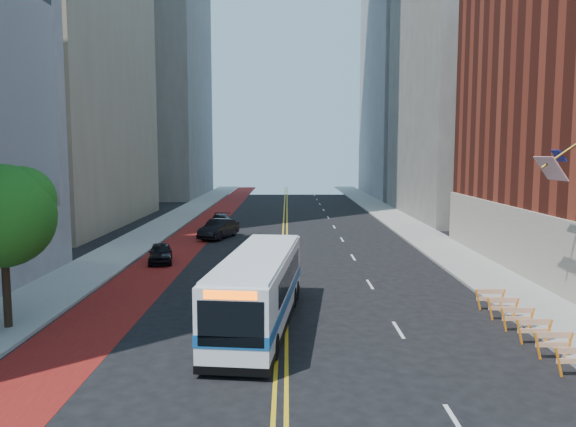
% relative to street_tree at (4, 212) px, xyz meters
% --- Properties ---
extents(ground, '(160.00, 160.00, 0.00)m').
position_rel_street_tree_xyz_m(ground, '(11.24, -6.04, -4.91)').
color(ground, black).
rests_on(ground, ground).
extents(sidewalk_left, '(4.00, 140.00, 0.15)m').
position_rel_street_tree_xyz_m(sidewalk_left, '(-0.76, 23.96, -4.84)').
color(sidewalk_left, gray).
rests_on(sidewalk_left, ground).
extents(sidewalk_right, '(4.00, 140.00, 0.15)m').
position_rel_street_tree_xyz_m(sidewalk_right, '(23.24, 23.96, -4.84)').
color(sidewalk_right, gray).
rests_on(sidewalk_right, ground).
extents(bus_lane_paint, '(3.60, 140.00, 0.01)m').
position_rel_street_tree_xyz_m(bus_lane_paint, '(3.14, 23.96, -4.91)').
color(bus_lane_paint, '#620E0F').
rests_on(bus_lane_paint, ground).
extents(center_line_inner, '(0.14, 140.00, 0.01)m').
position_rel_street_tree_xyz_m(center_line_inner, '(11.06, 23.96, -4.91)').
color(center_line_inner, gold).
rests_on(center_line_inner, ground).
extents(center_line_outer, '(0.14, 140.00, 0.01)m').
position_rel_street_tree_xyz_m(center_line_outer, '(11.42, 23.96, -4.91)').
color(center_line_outer, gold).
rests_on(center_line_outer, ground).
extents(lane_dashes, '(0.14, 98.20, 0.01)m').
position_rel_street_tree_xyz_m(lane_dashes, '(16.04, 31.96, -4.90)').
color(lane_dashes, silver).
rests_on(lane_dashes, ground).
extents(midrise_right_near, '(18.00, 26.00, 40.00)m').
position_rel_street_tree_xyz_m(midrise_right_near, '(34.24, 41.96, 15.09)').
color(midrise_right_near, slate).
rests_on(midrise_right_near, ground).
extents(midrise_right_far, '(20.00, 28.00, 55.00)m').
position_rel_street_tree_xyz_m(midrise_right_far, '(35.24, 71.96, 22.59)').
color(midrise_right_far, gray).
rests_on(midrise_right_far, ground).
extents(construction_barriers, '(1.42, 10.91, 1.00)m').
position_rel_street_tree_xyz_m(construction_barriers, '(20.84, -2.62, -4.24)').
color(construction_barriers, orange).
rests_on(construction_barriers, ground).
extents(street_tree, '(4.20, 4.20, 6.70)m').
position_rel_street_tree_xyz_m(street_tree, '(0.00, 0.00, 0.00)').
color(street_tree, black).
rests_on(street_tree, sidewalk_left).
extents(transit_bus, '(3.70, 11.56, 3.12)m').
position_rel_street_tree_xyz_m(transit_bus, '(10.28, 0.47, -3.28)').
color(transit_bus, silver).
rests_on(transit_bus, ground).
extents(car_a, '(2.20, 3.99, 1.29)m').
position_rel_street_tree_xyz_m(car_a, '(3.01, 14.19, -4.27)').
color(car_a, black).
rests_on(car_a, ground).
extents(car_b, '(3.19, 5.18, 1.61)m').
position_rel_street_tree_xyz_m(car_b, '(5.61, 24.72, -4.10)').
color(car_b, black).
rests_on(car_b, ground).
extents(car_c, '(1.90, 4.56, 1.32)m').
position_rel_street_tree_xyz_m(car_c, '(4.94, 30.97, -4.25)').
color(car_c, black).
rests_on(car_c, ground).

